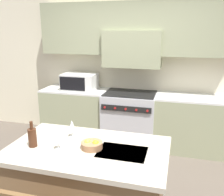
# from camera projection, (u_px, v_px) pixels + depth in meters

# --- Properties ---
(back_cabinetry) EXTENTS (10.00, 0.46, 2.70)m
(back_cabinetry) POSITION_uv_depth(u_px,v_px,m) (134.00, 52.00, 4.31)
(back_cabinetry) COLOR beige
(back_cabinetry) RESTS_ON ground_plane
(back_counter) EXTENTS (3.20, 0.62, 0.92)m
(back_counter) POSITION_uv_depth(u_px,v_px,m) (130.00, 118.00, 4.38)
(back_counter) COLOR gray
(back_counter) RESTS_ON ground_plane
(range_stove) EXTENTS (0.89, 0.70, 0.92)m
(range_stove) POSITION_uv_depth(u_px,v_px,m) (130.00, 118.00, 4.36)
(range_stove) COLOR #B7B7BC
(range_stove) RESTS_ON ground_plane
(microwave) EXTENTS (0.59, 0.41, 0.28)m
(microwave) POSITION_uv_depth(u_px,v_px,m) (80.00, 82.00, 4.45)
(microwave) COLOR silver
(microwave) RESTS_ON back_counter
(kitchen_island) EXTENTS (1.50, 0.91, 0.89)m
(kitchen_island) POSITION_uv_depth(u_px,v_px,m) (89.00, 188.00, 2.47)
(kitchen_island) COLOR brown
(kitchen_island) RESTS_ON ground_plane
(wine_bottle) EXTENTS (0.08, 0.08, 0.25)m
(wine_bottle) POSITION_uv_depth(u_px,v_px,m) (32.00, 137.00, 2.35)
(wine_bottle) COLOR #422314
(wine_bottle) RESTS_ON kitchen_island
(wine_glass_near) EXTENTS (0.07, 0.07, 0.18)m
(wine_glass_near) POSITION_uv_depth(u_px,v_px,m) (58.00, 137.00, 2.28)
(wine_glass_near) COLOR white
(wine_glass_near) RESTS_ON kitchen_island
(wine_glass_far) EXTENTS (0.07, 0.07, 0.18)m
(wine_glass_far) POSITION_uv_depth(u_px,v_px,m) (72.00, 126.00, 2.55)
(wine_glass_far) COLOR white
(wine_glass_far) RESTS_ON kitchen_island
(fruit_bowl) EXTENTS (0.20, 0.20, 0.09)m
(fruit_bowl) POSITION_uv_depth(u_px,v_px,m) (92.00, 145.00, 2.32)
(fruit_bowl) COLOR #996B47
(fruit_bowl) RESTS_ON kitchen_island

